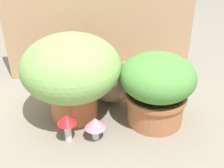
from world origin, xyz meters
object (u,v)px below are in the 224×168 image
cat (111,84)px  mushroom_ornament_pink (95,124)px  grass_planter (71,71)px  mushroom_ornament_red (67,122)px  leafy_planter (157,87)px

cat → mushroom_ornament_pink: cat is taller
grass_planter → mushroom_ornament_red: bearing=-97.3°
cat → mushroom_ornament_red: size_ratio=2.14×
leafy_planter → grass_planter: bearing=168.4°
grass_planter → leafy_planter: bearing=-11.6°
grass_planter → mushroom_ornament_pink: bearing=-62.7°
grass_planter → leafy_planter: size_ratio=1.33×
grass_planter → cat: bearing=29.5°
leafy_planter → mushroom_ornament_pink: size_ratio=3.12×
grass_planter → cat: grass_planter is taller
cat → mushroom_ornament_pink: 0.35m
mushroom_ornament_red → grass_planter: bearing=82.7°
cat → mushroom_ornament_pink: (-0.11, -0.33, -0.03)m
grass_planter → cat: 0.29m
grass_planter → leafy_planter: 0.44m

